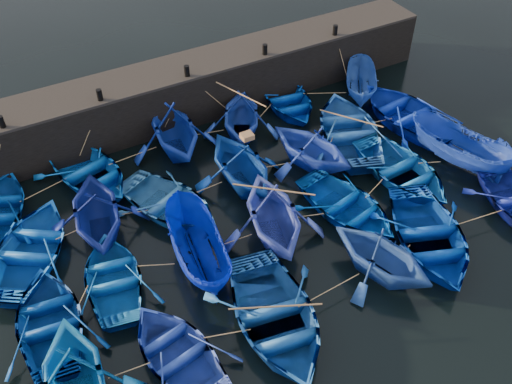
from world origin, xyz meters
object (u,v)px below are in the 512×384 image
boat_8 (170,204)px  boat_13 (50,321)px  boat_20 (74,381)px  wooden_crate (247,136)px

boat_8 → boat_13: 6.39m
boat_20 → boat_13: bearing=99.6°
boat_8 → boat_20: boat_20 is taller
boat_8 → boat_20: (-5.41, -6.14, 0.70)m
boat_8 → wooden_crate: 4.07m
boat_13 → boat_20: boat_20 is taller
boat_8 → boat_13: size_ratio=1.03×
boat_8 → boat_20: 8.22m
boat_13 → wooden_crate: wooden_crate is taller
boat_13 → wooden_crate: 9.86m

